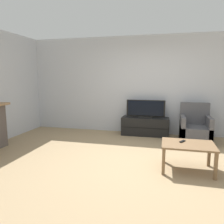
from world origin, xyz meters
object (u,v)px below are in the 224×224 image
at_px(remote, 182,141).
at_px(tv_stand, 145,126).
at_px(tv, 146,110).
at_px(armchair, 195,130).
at_px(coffee_table, 188,147).

bearing_deg(remote, tv_stand, 142.04).
bearing_deg(tv, armchair, -14.51).
bearing_deg(remote, armchair, 106.65).
bearing_deg(coffee_table, remote, 134.76).
bearing_deg(tv_stand, armchair, -14.60).
height_order(armchair, remote, armchair).
distance_m(tv_stand, armchair, 1.28).
relative_size(armchair, coffee_table, 1.10).
distance_m(armchair, coffee_table, 1.85).
xyz_separation_m(tv, remote, (0.83, -2.05, -0.23)).
distance_m(armchair, remote, 1.79).
xyz_separation_m(tv_stand, coffee_table, (0.92, -2.14, 0.16)).
bearing_deg(remote, tv, 142.06).
relative_size(tv_stand, armchair, 1.35).
relative_size(tv_stand, tv, 1.23).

